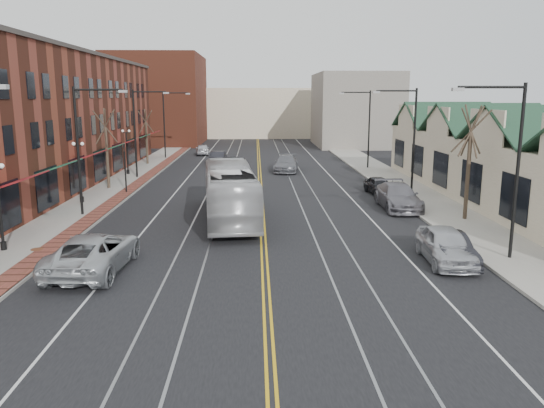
{
  "coord_description": "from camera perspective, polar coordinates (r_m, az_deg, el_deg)",
  "views": [
    {
      "loc": [
        -0.38,
        -17.47,
        7.56
      ],
      "look_at": [
        0.46,
        9.78,
        2.0
      ],
      "focal_mm": 35.0,
      "sensor_mm": 36.0,
      "label": 1
    }
  ],
  "objects": [
    {
      "name": "streetlight_r_1",
      "position": [
        41.17,
        14.47,
        7.63
      ],
      "size": [
        3.33,
        0.25,
        8.0
      ],
      "color": "black",
      "rests_on": "sidewalk_right"
    },
    {
      "name": "ground",
      "position": [
        19.04,
        -0.49,
        -11.86
      ],
      "size": [
        160.0,
        160.0,
        0.0
      ],
      "primitive_type": "plane",
      "color": "black",
      "rests_on": "ground"
    },
    {
      "name": "lamppost_l_2",
      "position": [
        39.84,
        -19.95,
        3.1
      ],
      "size": [
        0.84,
        0.28,
        4.27
      ],
      "color": "black",
      "rests_on": "sidewalk_left"
    },
    {
      "name": "backdrop_left",
      "position": [
        88.86,
        -12.12,
        10.91
      ],
      "size": [
        14.0,
        18.0,
        14.0
      ],
      "primitive_type": "cube",
      "color": "brown",
      "rests_on": "ground"
    },
    {
      "name": "parked_car_a",
      "position": [
        25.71,
        18.16,
        -4.24
      ],
      "size": [
        2.22,
        4.96,
        1.65
      ],
      "primitive_type": "imported",
      "rotation": [
        0.0,
        0.0,
        -0.06
      ],
      "color": "#B9BBC1",
      "rests_on": "ground"
    },
    {
      "name": "lamppost_l_1",
      "position": [
        28.84,
        -27.24,
        -0.48
      ],
      "size": [
        0.84,
        0.28,
        4.27
      ],
      "color": "black",
      "rests_on": "sidewalk_left"
    },
    {
      "name": "streetlight_l_3",
      "position": [
        66.38,
        -11.16,
        9.12
      ],
      "size": [
        3.33,
        0.25,
        8.0
      ],
      "color": "black",
      "rests_on": "sidewalk_left"
    },
    {
      "name": "streetlight_l_1",
      "position": [
        35.22,
        -19.53,
        6.74
      ],
      "size": [
        3.33,
        0.25,
        8.0
      ],
      "color": "black",
      "rests_on": "sidewalk_left"
    },
    {
      "name": "traffic_signal",
      "position": [
        43.03,
        -15.54,
        4.14
      ],
      "size": [
        0.18,
        0.15,
        3.8
      ],
      "color": "black",
      "rests_on": "sidewalk_left"
    },
    {
      "name": "parked_car_b",
      "position": [
        25.67,
        18.54,
        -4.57
      ],
      "size": [
        1.54,
        4.32,
        1.42
      ],
      "primitive_type": "imported",
      "rotation": [
        0.0,
        0.0,
        -0.01
      ],
      "color": "black",
      "rests_on": "ground"
    },
    {
      "name": "tree_left_far",
      "position": [
        60.85,
        -13.37,
        7.17
      ],
      "size": [
        1.66,
        1.28,
        6.02
      ],
      "color": "#382B21",
      "rests_on": "sidewalk_left"
    },
    {
      "name": "streetlight_r_2",
      "position": [
        56.69,
        9.97,
        8.79
      ],
      "size": [
        3.33,
        0.25,
        8.0
      ],
      "color": "black",
      "rests_on": "sidewalk_right"
    },
    {
      "name": "manhole_far",
      "position": [
        28.65,
        -23.97,
        -4.47
      ],
      "size": [
        0.6,
        0.6,
        0.02
      ],
      "primitive_type": "cylinder",
      "color": "#592D19",
      "rests_on": "sidewalk_left"
    },
    {
      "name": "parked_car_c",
      "position": [
        37.07,
        13.4,
        0.79
      ],
      "size": [
        2.46,
        5.93,
        1.71
      ],
      "primitive_type": "imported",
      "rotation": [
        0.0,
        0.0,
        -0.01
      ],
      "color": "slate",
      "rests_on": "ground"
    },
    {
      "name": "building_right",
      "position": [
        42.07,
        24.19,
        3.33
      ],
      "size": [
        8.0,
        36.0,
        4.6
      ],
      "primitive_type": "cube",
      "color": "beige",
      "rests_on": "ground"
    },
    {
      "name": "parked_suv",
      "position": [
        24.54,
        -18.64,
        -4.95
      ],
      "size": [
        3.18,
        6.32,
        1.72
      ],
      "primitive_type": "imported",
      "rotation": [
        0.0,
        0.0,
        3.09
      ],
      "color": "#B7BABE",
      "rests_on": "ground"
    },
    {
      "name": "distant_car_far",
      "position": [
        70.38,
        -7.49,
        5.84
      ],
      "size": [
        2.21,
        4.37,
        1.43
      ],
      "primitive_type": "imported",
      "rotation": [
        0.0,
        0.0,
        3.27
      ],
      "color": "#B8B9C0",
      "rests_on": "ground"
    },
    {
      "name": "lamppost_l_3",
      "position": [
        53.22,
        -15.33,
        5.34
      ],
      "size": [
        0.84,
        0.28,
        4.27
      ],
      "color": "black",
      "rests_on": "sidewalk_left"
    },
    {
      "name": "distant_car_left",
      "position": [
        60.59,
        -5.79,
        5.0
      ],
      "size": [
        1.7,
        4.56,
        1.49
      ],
      "primitive_type": "imported",
      "rotation": [
        0.0,
        0.0,
        3.11
      ],
      "color": "black",
      "rests_on": "ground"
    },
    {
      "name": "building_left",
      "position": [
        48.26,
        -24.73,
        8.03
      ],
      "size": [
        10.0,
        50.0,
        11.0
      ],
      "primitive_type": "cube",
      "color": "brown",
      "rests_on": "ground"
    },
    {
      "name": "backdrop_right",
      "position": [
        83.92,
        8.92,
        9.98
      ],
      "size": [
        12.0,
        16.0,
        11.0
      ],
      "primitive_type": "cube",
      "color": "slate",
      "rests_on": "ground"
    },
    {
      "name": "distant_car_right",
      "position": [
        54.17,
        1.55,
        4.37
      ],
      "size": [
        3.0,
        5.92,
        1.65
      ],
      "primitive_type": "imported",
      "rotation": [
        0.0,
        0.0,
        -0.12
      ],
      "color": "slate",
      "rests_on": "ground"
    },
    {
      "name": "sidewalk_right",
      "position": [
        40.17,
        16.21,
        0.32
      ],
      "size": [
        4.0,
        120.0,
        0.15
      ],
      "primitive_type": "cube",
      "color": "gray",
      "rests_on": "ground"
    },
    {
      "name": "parked_car_d",
      "position": [
        42.32,
        11.48,
        1.94
      ],
      "size": [
        2.02,
        4.18,
        1.37
      ],
      "primitive_type": "imported",
      "rotation": [
        0.0,
        0.0,
        0.1
      ],
      "color": "black",
      "rests_on": "ground"
    },
    {
      "name": "sidewalk_left",
      "position": [
        39.94,
        -18.65,
        0.11
      ],
      "size": [
        4.0,
        120.0,
        0.15
      ],
      "primitive_type": "cube",
      "color": "gray",
      "rests_on": "ground"
    },
    {
      "name": "streetlight_l_2",
      "position": [
        50.67,
        -14.07,
        8.31
      ],
      "size": [
        3.33,
        0.25,
        8.0
      ],
      "color": "black",
      "rests_on": "sidewalk_left"
    },
    {
      "name": "tree_left_near",
      "position": [
        45.31,
        -17.37,
        5.88
      ],
      "size": [
        1.78,
        1.37,
        6.48
      ],
      "color": "#382B21",
      "rests_on": "sidewalk_left"
    },
    {
      "name": "transit_bus",
      "position": [
        32.96,
        -4.56,
        1.27
      ],
      "size": [
        4.04,
        12.54,
        3.43
      ],
      "primitive_type": "imported",
      "rotation": [
        0.0,
        0.0,
        3.24
      ],
      "color": "#B8B8BA",
      "rests_on": "ground"
    },
    {
      "name": "tree_right_mid",
      "position": [
        34.22,
        20.41,
        4.41
      ],
      "size": [
        1.9,
        1.46,
        6.93
      ],
      "color": "#382B21",
      "rests_on": "sidewalk_right"
    },
    {
      "name": "backdrop_mid",
      "position": [
        102.52,
        -1.58,
        9.8
      ],
      "size": [
        22.0,
        14.0,
        9.0
      ],
      "primitive_type": "cube",
      "color": "beige",
      "rests_on": "ground"
    },
    {
      "name": "streetlight_r_0",
      "position": [
        26.23,
        24.16,
        4.98
      ],
      "size": [
        3.33,
        0.25,
        8.0
      ],
      "color": "black",
      "rests_on": "sidewalk_right"
    }
  ]
}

